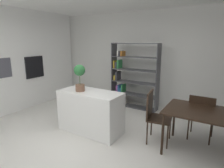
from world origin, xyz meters
The scene contains 9 objects.
ground_plane centered at (0.00, 0.00, 0.00)m, with size 9.40×9.40×0.00m, color silver.
back_partition centered at (0.00, 2.75, 1.37)m, with size 6.84×0.06×2.75m, color silver.
built_in_oven centered at (-2.70, 0.95, 1.16)m, with size 0.06×0.57×0.62m.
kitchen_island centered at (-0.28, 0.45, 0.44)m, with size 1.35×0.61×0.88m, color white.
potted_plant_on_island centered at (-0.49, 0.38, 1.21)m, with size 0.23×0.23×0.55m.
open_bookshelf centered at (-0.28, 2.32, 0.87)m, with size 1.39×0.32×1.84m.
dining_table centered at (1.77, 0.78, 0.70)m, with size 1.08×0.89×0.78m.
dining_chair_island_side centered at (1.00, 0.77, 0.58)m, with size 0.49×0.51×0.98m.
dining_chair_far centered at (1.76, 1.25, 0.55)m, with size 0.45×0.44×0.92m.
Camera 1 is at (2.08, -2.52, 1.93)m, focal length 30.27 mm.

